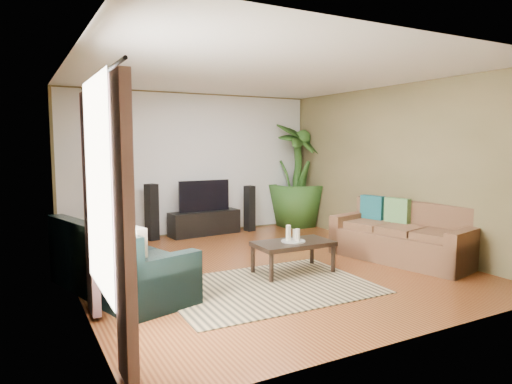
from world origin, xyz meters
TOP-DOWN VIEW (x-y plane):
  - floor at (0.00, 0.00)m, footprint 5.50×5.50m
  - ceiling at (0.00, 0.00)m, footprint 5.50×5.50m
  - wall_back at (0.00, 2.75)m, footprint 5.00×0.00m
  - wall_front at (0.00, -2.75)m, footprint 5.00×0.00m
  - wall_left at (-2.50, 0.00)m, footprint 0.00×5.50m
  - wall_right at (2.50, 0.00)m, footprint 0.00×5.50m
  - backwall_panel at (0.00, 2.74)m, footprint 4.90×0.00m
  - window_pane at (-2.48, -1.60)m, footprint 0.00×1.80m
  - curtain_near at (-2.43, -2.35)m, footprint 0.08×0.35m
  - curtain_far at (-2.43, -0.85)m, footprint 0.08×0.35m
  - curtain_rod at (-2.43, -1.60)m, footprint 0.03×1.90m
  - sofa_left at (-2.03, -0.17)m, footprint 1.40×2.20m
  - sofa_right at (2.01, -0.69)m, footprint 1.38×2.21m
  - area_rug at (-0.40, -0.88)m, footprint 2.51×1.80m
  - coffee_table at (0.20, -0.48)m, footprint 1.07×0.60m
  - candle_tray at (0.20, -0.48)m, footprint 0.33×0.33m
  - candle_tall at (0.14, -0.45)m, footprint 0.07×0.07m
  - candle_mid at (0.24, -0.52)m, footprint 0.07×0.07m
  - candle_short at (0.27, -0.42)m, footprint 0.07×0.07m
  - tv_stand at (0.12, 2.50)m, footprint 1.40×0.53m
  - television at (0.12, 2.50)m, footprint 1.00×0.05m
  - speaker_left at (-0.90, 2.50)m, footprint 0.24×0.25m
  - speaker_right at (1.06, 2.43)m, footprint 0.20×0.21m
  - potted_plant at (2.23, 2.49)m, footprint 1.67×1.67m
  - plant_pot at (2.23, 2.49)m, footprint 0.40×0.40m
  - pedestal at (-1.81, 2.50)m, footprint 0.35×0.35m
  - vase at (-1.81, 2.50)m, footprint 0.31×0.31m
  - side_table at (-2.25, 0.45)m, footprint 0.61×0.61m

SIDE VIEW (x-z plane):
  - floor at x=0.00m, z-range 0.00..0.00m
  - area_rug at x=-0.40m, z-range 0.00..0.01m
  - plant_pot at x=2.23m, z-range 0.00..0.31m
  - pedestal at x=-1.81m, z-range 0.00..0.34m
  - coffee_table at x=0.20m, z-range 0.00..0.43m
  - tv_stand at x=0.12m, z-range 0.00..0.46m
  - side_table at x=-2.25m, z-range 0.00..0.53m
  - sofa_left at x=-2.03m, z-range 0.00..0.85m
  - sofa_right at x=2.01m, z-range 0.00..0.85m
  - candle_tray at x=0.20m, z-range 0.43..0.45m
  - speaker_right at x=1.06m, z-range 0.00..0.91m
  - vase at x=-1.81m, z-range 0.28..0.72m
  - speaker_left at x=-0.90m, z-range 0.00..1.02m
  - candle_short at x=0.27m, z-range 0.45..0.58m
  - candle_mid at x=0.24m, z-range 0.45..0.61m
  - candle_tall at x=0.14m, z-range 0.45..0.66m
  - television at x=0.12m, z-range 0.46..1.05m
  - potted_plant at x=2.23m, z-range 0.00..2.18m
  - curtain_near at x=-2.43m, z-range 0.05..2.25m
  - curtain_far at x=-2.43m, z-range 0.05..2.25m
  - wall_left at x=-2.50m, z-range -1.40..4.10m
  - wall_right at x=2.50m, z-range -1.40..4.10m
  - wall_back at x=0.00m, z-range -1.15..3.85m
  - wall_front at x=0.00m, z-range -1.15..3.85m
  - backwall_panel at x=0.00m, z-range -1.10..3.80m
  - window_pane at x=-2.48m, z-range 0.50..2.30m
  - curtain_rod at x=-2.43m, z-range 2.28..2.31m
  - ceiling at x=0.00m, z-range 2.70..2.70m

